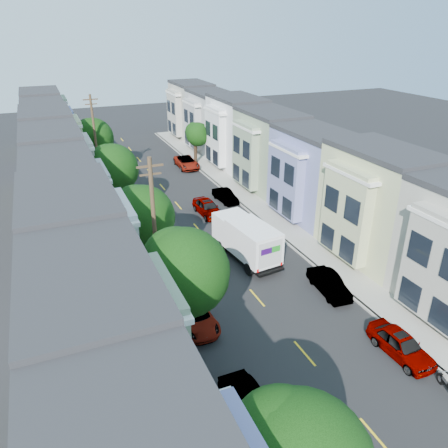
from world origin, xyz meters
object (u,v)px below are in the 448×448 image
parked_right_c (225,196)px  parked_left_b (249,407)px  motorcycle (448,387)px  utility_pole_far (96,140)px  fedex_truck (246,238)px  parked_left_c (195,316)px  parked_right_a (401,345)px  parked_left_d (150,239)px  parked_right_d (187,162)px  tree_e (93,138)px  tree_c (141,218)px  tree_b (183,273)px  tree_d (112,169)px  tree_far_r (197,135)px  lead_sedan (207,208)px  utility_pole_near (155,235)px  parked_right_b (329,284)px

parked_right_c → parked_left_b: bearing=-115.2°
motorcycle → utility_pole_far: bearing=123.3°
fedex_truck → parked_left_c: 9.25m
fedex_truck → parked_right_a: fedex_truck is taller
parked_left_d → parked_right_d: parked_right_d is taller
parked_right_c → tree_e: bearing=125.0°
parked_right_a → parked_right_c: parked_right_a is taller
parked_left_d → motorcycle: bearing=-70.0°
parked_right_a → fedex_truck: bearing=101.8°
tree_c → parked_right_c: (11.20, 11.17, -4.05)m
tree_b → parked_right_a: size_ratio=1.79×
tree_d → parked_right_d: (11.20, 12.27, -4.08)m
tree_far_r → lead_sedan: tree_far_r is taller
tree_e → lead_sedan: bearing=-62.8°
tree_d → lead_sedan: size_ratio=1.54×
tree_b → tree_e: 34.41m
tree_e → tree_far_r: (13.20, 0.46, -0.90)m
parked_left_d → parked_right_d: (9.80, 19.61, 0.03)m
tree_c → parked_left_d: size_ratio=1.65×
fedex_truck → motorcycle: size_ratio=3.36×
tree_c → parked_right_c: tree_c is taller
tree_d → utility_pole_near: 15.59m
parked_left_d → motorcycle: size_ratio=2.15×
parked_left_c → parked_right_a: bearing=-36.0°
parked_left_c → fedex_truck: bearing=44.1°
parked_right_a → lead_sedan: bearing=95.7°
tree_e → parked_left_b: tree_e is taller
parked_left_b → parked_right_c: (9.80, 25.88, -0.06)m
utility_pole_near → lead_sedan: utility_pole_near is taller
fedex_truck → lead_sedan: size_ratio=1.43×
fedex_truck → tree_d: bearing=116.3°
tree_far_r → parked_left_b: 41.78m
tree_c → tree_far_r: tree_c is taller
tree_b → motorcycle: 14.64m
parked_left_d → tree_b: bearing=-100.6°
tree_b → parked_right_a: tree_b is taller
tree_e → parked_right_a: bearing=-73.9°
parked_left_b → parked_right_a: size_ratio=0.95×
tree_far_r → parked_left_d: (-11.79, -20.94, -3.15)m
tree_d → motorcycle: 31.36m
tree_b → motorcycle: (11.40, -7.62, -5.12)m
tree_d → fedex_truck: size_ratio=1.08×
tree_far_r → parked_left_b: bearing=-106.4°
tree_b → tree_e: bearing=90.0°
tree_e → parked_left_b: bearing=-88.0°
parked_left_d → fedex_truck: bearing=-41.8°
parked_right_c → tree_d: bearing=173.2°
tree_far_r → parked_right_b: size_ratio=1.34×
parked_right_d → tree_d: bearing=-130.5°
parked_left_b → parked_right_b: (9.80, 7.46, -0.02)m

